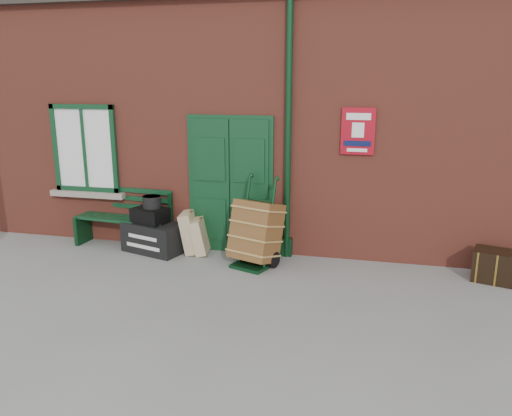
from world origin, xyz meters
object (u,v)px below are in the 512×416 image
(bench, at_px, (125,216))
(porter_trolley, at_px, (256,232))
(houdini_trunk, at_px, (154,237))
(dark_trunk, at_px, (497,266))

(bench, distance_m, porter_trolley, 2.45)
(houdini_trunk, xyz_separation_m, porter_trolley, (1.80, -0.21, 0.28))
(houdini_trunk, xyz_separation_m, dark_trunk, (5.30, -0.07, -0.02))
(porter_trolley, height_order, dark_trunk, porter_trolley)
(bench, xyz_separation_m, dark_trunk, (5.91, -0.26, -0.29))
(houdini_trunk, bearing_deg, porter_trolley, 10.03)
(dark_trunk, bearing_deg, porter_trolley, -161.45)
(houdini_trunk, relative_size, porter_trolley, 0.73)
(bench, bearing_deg, houdini_trunk, -12.01)
(houdini_trunk, distance_m, dark_trunk, 5.30)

